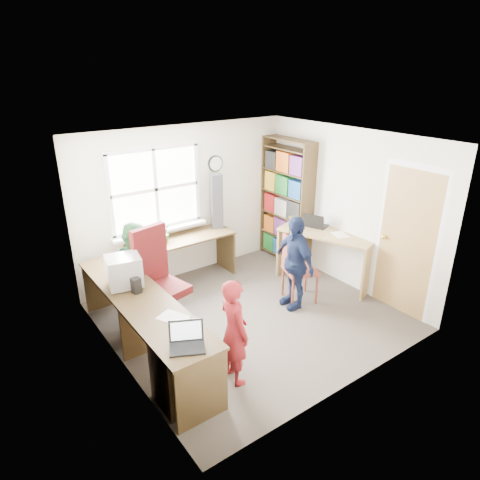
{
  "coord_description": "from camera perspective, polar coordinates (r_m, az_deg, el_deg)",
  "views": [
    {
      "loc": [
        -3.07,
        -3.99,
        3.21
      ],
      "look_at": [
        0.0,
        0.25,
        1.05
      ],
      "focal_mm": 32.0,
      "sensor_mm": 36.0,
      "label": 1
    }
  ],
  "objects": [
    {
      "name": "laptop_right",
      "position": [
        6.81,
        9.99,
        2.14
      ],
      "size": [
        0.39,
        0.42,
        0.23
      ],
      "rotation": [
        0.0,
        0.0,
        1.97
      ],
      "color": "black",
      "rests_on": "right_desk"
    },
    {
      "name": "person_green",
      "position": [
        5.8,
        -13.51,
        -4.09
      ],
      "size": [
        0.58,
        0.71,
        1.37
      ],
      "primitive_type": "imported",
      "rotation": [
        0.0,
        0.0,
        1.48
      ],
      "color": "#2A6A37",
      "rests_on": "ground"
    },
    {
      "name": "crt_monitor",
      "position": [
        5.24,
        -15.19,
        -4.05
      ],
      "size": [
        0.45,
        0.41,
        0.38
      ],
      "rotation": [
        0.0,
        0.0,
        -0.2
      ],
      "color": "#A6A6AB",
      "rests_on": "l_desk"
    },
    {
      "name": "game_box",
      "position": [
        7.02,
        8.35,
        2.69
      ],
      "size": [
        0.38,
        0.38,
        0.06
      ],
      "rotation": [
        0.0,
        0.0,
        -0.23
      ],
      "color": "red",
      "rests_on": "right_desk"
    },
    {
      "name": "person_navy",
      "position": [
        5.96,
        7.26,
        -2.98
      ],
      "size": [
        0.42,
        0.82,
        1.35
      ],
      "primitive_type": "imported",
      "rotation": [
        0.0,
        0.0,
        -1.69
      ],
      "color": "#131C3B",
      "rests_on": "ground"
    },
    {
      "name": "wooden_chair",
      "position": [
        6.14,
        7.44,
        -3.54
      ],
      "size": [
        0.55,
        0.55,
        1.0
      ],
      "rotation": [
        0.0,
        0.0,
        -0.34
      ],
      "color": "brown",
      "rests_on": "ground"
    },
    {
      "name": "laptop_left",
      "position": [
        4.16,
        -7.12,
        -13.16
      ],
      "size": [
        0.42,
        0.39,
        0.23
      ],
      "rotation": [
        0.0,
        0.0,
        -0.47
      ],
      "color": "black",
      "rests_on": "l_desk"
    },
    {
      "name": "paper_b",
      "position": [
        6.58,
        13.22,
        0.68
      ],
      "size": [
        0.28,
        0.32,
        0.0
      ],
      "rotation": [
        0.0,
        0.0,
        -0.37
      ],
      "color": "white",
      "rests_on": "right_desk"
    },
    {
      "name": "cd_tower",
      "position": [
        6.82,
        -3.14,
        5.16
      ],
      "size": [
        0.22,
        0.21,
        0.88
      ],
      "rotation": [
        0.0,
        0.0,
        -0.33
      ],
      "color": "black",
      "rests_on": "l_desk"
    },
    {
      "name": "potted_plant",
      "position": [
        6.42,
        -9.92,
        0.89
      ],
      "size": [
        0.18,
        0.16,
        0.28
      ],
      "primitive_type": "imported",
      "rotation": [
        0.0,
        0.0,
        0.24
      ],
      "color": "#2B6B32",
      "rests_on": "l_desk"
    },
    {
      "name": "speaker_a",
      "position": [
        5.1,
        -13.67,
        -5.92
      ],
      "size": [
        0.11,
        0.11,
        0.19
      ],
      "rotation": [
        0.0,
        0.0,
        0.16
      ],
      "color": "black",
      "rests_on": "l_desk"
    },
    {
      "name": "person_red",
      "position": [
        4.6,
        -0.8,
        -12.11
      ],
      "size": [
        0.32,
        0.46,
        1.21
      ],
      "primitive_type": "imported",
      "rotation": [
        0.0,
        0.0,
        1.5
      ],
      "color": "maroon",
      "rests_on": "ground"
    },
    {
      "name": "paper_a",
      "position": [
        4.6,
        -8.87,
        -10.17
      ],
      "size": [
        0.33,
        0.37,
        0.0
      ],
      "rotation": [
        0.0,
        0.0,
        0.45
      ],
      "color": "white",
      "rests_on": "l_desk"
    },
    {
      "name": "right_desk",
      "position": [
        6.76,
        11.54,
        -0.71
      ],
      "size": [
        1.11,
        1.59,
        0.84
      ],
      "rotation": [
        0.0,
        0.0,
        0.34
      ],
      "color": "#A48752",
      "rests_on": "ground"
    },
    {
      "name": "room",
      "position": [
        5.49,
        1.03,
        1.14
      ],
      "size": [
        3.64,
        3.44,
        2.44
      ],
      "color": "#403932",
      "rests_on": "ground"
    },
    {
      "name": "swivel_chair",
      "position": [
        5.6,
        -10.7,
        -6.04
      ],
      "size": [
        0.75,
        0.75,
        1.35
      ],
      "rotation": [
        0.0,
        0.0,
        0.21
      ],
      "color": "black",
      "rests_on": "ground"
    },
    {
      "name": "l_desk",
      "position": [
        4.95,
        -8.87,
        -11.74
      ],
      "size": [
        2.38,
        2.95,
        0.75
      ],
      "color": "#48361D",
      "rests_on": "ground"
    },
    {
      "name": "speaker_b",
      "position": [
        5.66,
        -15.82,
        -3.32
      ],
      "size": [
        0.09,
        0.09,
        0.17
      ],
      "rotation": [
        0.0,
        0.0,
        -0.08
      ],
      "color": "black",
      "rests_on": "l_desk"
    },
    {
      "name": "bookshelf",
      "position": [
        7.35,
        6.19,
        4.8
      ],
      "size": [
        0.3,
        1.02,
        2.1
      ],
      "color": "#48361D",
      "rests_on": "ground"
    }
  ]
}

